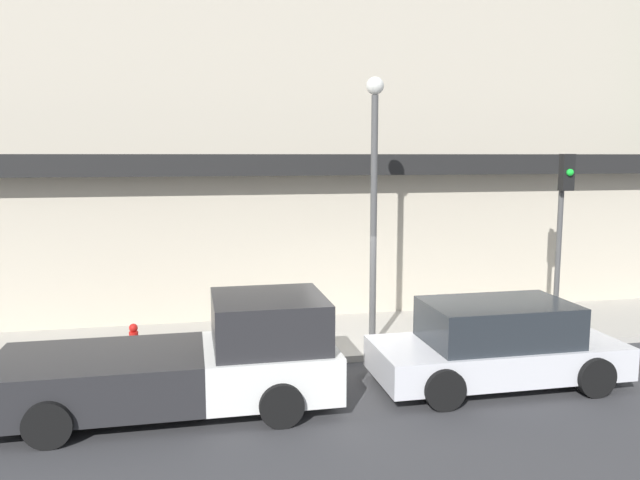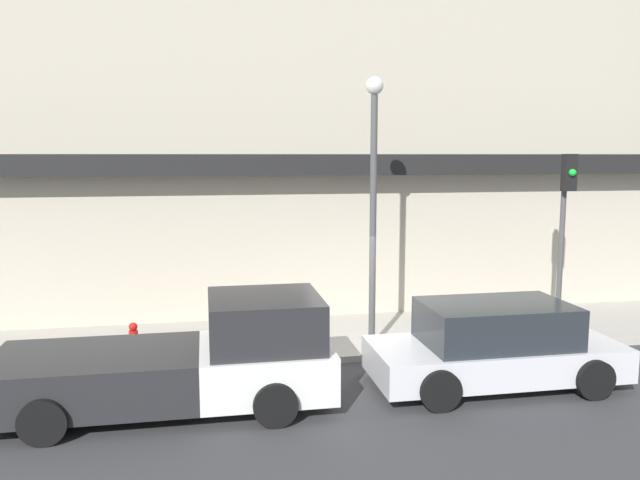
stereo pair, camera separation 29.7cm
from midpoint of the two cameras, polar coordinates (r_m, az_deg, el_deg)
The scene contains 8 objects.
ground_plane at distance 12.93m, azimuth 4.14°, elevation -10.99°, with size 80.00×80.00×0.00m, color #38383A.
sidewalk at distance 14.42m, azimuth 2.33°, elevation -8.70°, with size 36.00×3.28×0.14m.
building at distance 16.93m, azimuth -0.16°, elevation 12.35°, with size 19.80×3.80×11.04m.
pickup_truck at distance 10.64m, azimuth -12.22°, elevation -10.79°, with size 5.42×2.24×1.83m.
parked_car at distance 11.88m, azimuth 15.15°, elevation -9.21°, with size 4.50×2.05×1.53m.
fire_hydrant at distance 13.12m, azimuth -17.28°, elevation -8.83°, with size 0.18×0.18×0.71m.
street_lamp at distance 12.80m, azimuth 4.29°, elevation 5.34°, with size 0.36×0.36×5.57m.
traffic_light at distance 14.78m, azimuth 20.75°, elevation 2.39°, with size 0.28×0.42×4.05m.
Camera 1 is at (-3.54, -11.73, 4.16)m, focal length 35.00 mm.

